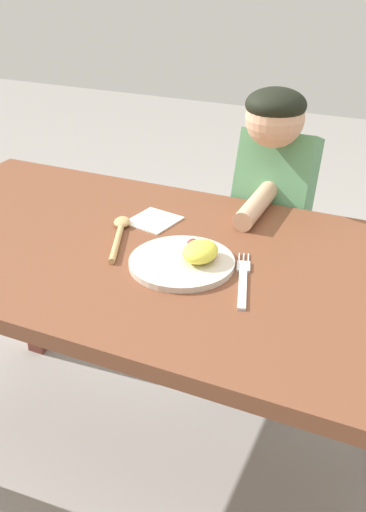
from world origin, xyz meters
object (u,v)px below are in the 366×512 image
(plate, at_px, (188,259))
(person, at_px, (271,246))
(fork, at_px, (243,280))
(spoon, at_px, (120,231))

(plate, height_order, person, person)
(fork, xyz_separation_m, person, (-0.08, 0.52, -0.19))
(fork, bearing_deg, plate, 65.72)
(spoon, relative_size, person, 0.21)
(person, bearing_deg, fork, 98.72)
(plate, xyz_separation_m, fork, (0.13, -0.02, -0.01))
(plate, distance_m, fork, 0.14)
(fork, bearing_deg, spoon, 58.91)
(plate, relative_size, spoon, 1.08)
(plate, relative_size, person, 0.23)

